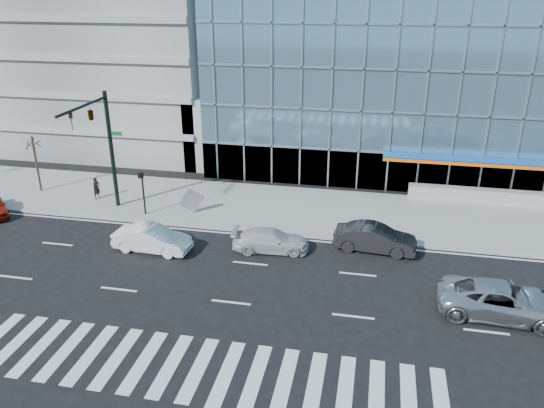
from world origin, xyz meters
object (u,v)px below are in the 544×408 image
Objects in this scene: pedestrian at (97,188)px; street_tree_near at (33,144)px; white_suv at (271,240)px; ped_signal_post at (142,186)px; silver_suv at (502,301)px; tilted_panel at (191,201)px; dark_sedan at (375,238)px; white_sedan at (152,239)px; traffic_signal at (97,127)px.

street_tree_near is at bearing 106.16° from pedestrian.
ped_signal_post is at bearing 64.36° from white_suv.
silver_suv is at bearing -86.82° from pedestrian.
street_tree_near is 3.25× the size of tilted_panel.
dark_sedan is at bearing -77.91° from pedestrian.
silver_suv reaches higher than white_suv.
silver_suv reaches higher than white_sedan.
ped_signal_post is 5.07m from pedestrian.
street_tree_near is (-9.50, 2.56, 1.64)m from ped_signal_post.
tilted_panel reaches higher than white_sedan.
pedestrian is at bearing 50.69° from white_sedan.
white_sedan is at bearing 94.73° from white_suv.
silver_suv is (30.81, -10.02, -2.96)m from street_tree_near.
silver_suv is 1.31× the size of white_suv.
white_sedan is at bearing 107.04° from dark_sedan.
ped_signal_post is (2.50, 0.37, -4.02)m from traffic_signal.
tilted_panel is (7.58, -1.13, 0.12)m from pedestrian.
silver_suv is at bearing -16.58° from traffic_signal.
traffic_signal is 4.75m from ped_signal_post.
ped_signal_post reaches higher than silver_suv.
white_suv is at bearing -74.91° from white_sedan.
dark_sedan is 3.67× the size of tilted_panel.
white_sedan is (5.01, -4.18, -5.41)m from traffic_signal.
street_tree_near is 32.53m from silver_suv.
tilted_panel is (0.54, 5.36, 0.30)m from white_sedan.
dark_sedan is 12.56m from tilted_panel.
white_suv is at bearing -13.20° from traffic_signal.
street_tree_near is 5.76m from pedestrian.
tilted_panel is at bearing 68.87° from silver_suv.
white_sedan is (-6.79, -1.41, 0.11)m from white_suv.
street_tree_near reaches higher than white_suv.
traffic_signal reaches higher than street_tree_near.
white_sedan is 13.06m from dark_sedan.
white_sedan is at bearing -126.57° from tilted_panel.
pedestrian is at bearing 140.70° from tilted_panel.
traffic_signal is 1.68× the size of dark_sedan.
silver_suv is 20.04m from tilted_panel.
white_sedan is (-18.79, 2.91, -0.06)m from silver_suv.
dark_sedan is 3.01× the size of pedestrian.
traffic_signal is at bearing 161.27° from tilted_panel.
dark_sedan is at bearing -10.28° from street_tree_near.
white_sedan is 0.96× the size of dark_sedan.
street_tree_near is at bearing 141.27° from tilted_panel.
traffic_signal is 6.15× the size of tilted_panel.
white_sedan is at bearing -61.10° from ped_signal_post.
white_sedan is (2.51, -4.55, -1.39)m from ped_signal_post.
pedestrian is (-13.83, 5.09, 0.30)m from white_suv.
silver_suv is at bearing -95.41° from white_sedan.
traffic_signal is 5.04× the size of pedestrian.
ped_signal_post is at bearing -15.06° from street_tree_near.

